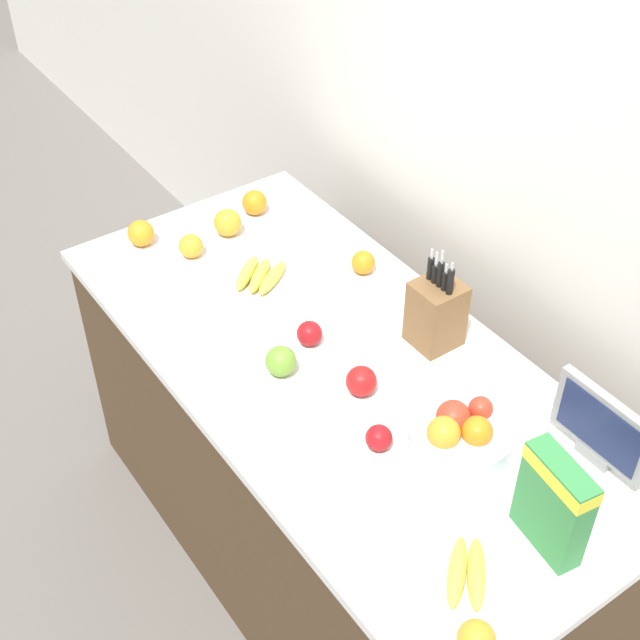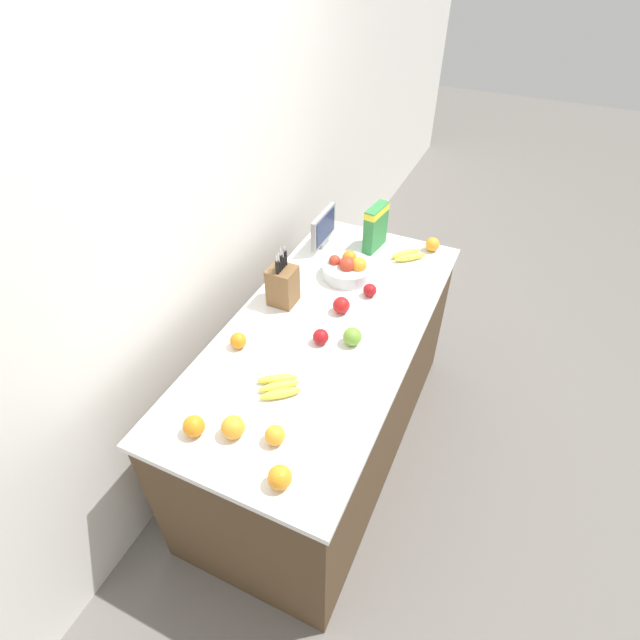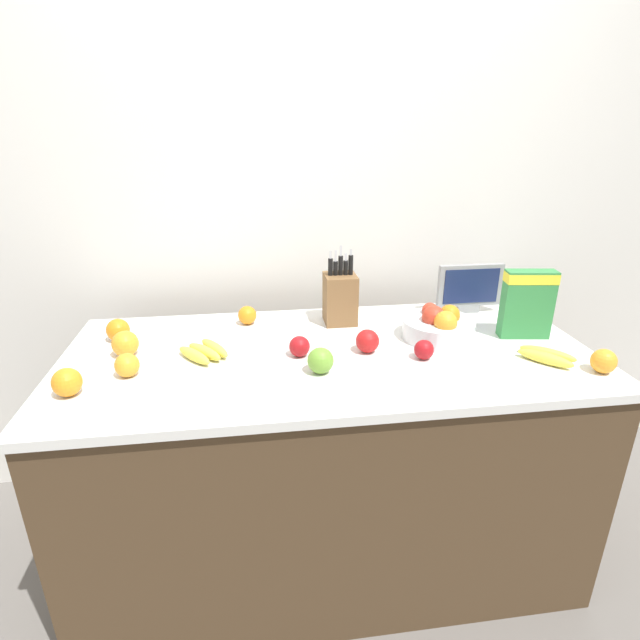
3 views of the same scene
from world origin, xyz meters
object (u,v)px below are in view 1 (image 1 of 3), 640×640
at_px(small_monitor, 602,427).
at_px(orange_mid_left, 363,262).
at_px(orange_front_left, 254,202).
at_px(cereal_box, 554,501).
at_px(apple_middle, 379,438).
at_px(knife_block, 436,313).
at_px(orange_by_cereal, 476,639).
at_px(apple_rightmost, 281,361).
at_px(banana_bunch_right, 467,573).
at_px(fruit_bowl, 460,433).
at_px(orange_back_center, 191,246).
at_px(apple_by_knife_block, 361,381).
at_px(orange_front_center, 141,233).
at_px(banana_bunch_left, 260,275).
at_px(apple_front, 309,333).
at_px(orange_near_bowl, 228,223).

height_order(small_monitor, orange_mid_left, small_monitor).
bearing_deg(orange_front_left, cereal_box, -6.48).
relative_size(apple_middle, orange_front_left, 0.81).
relative_size(knife_block, orange_by_cereal, 3.96).
bearing_deg(small_monitor, orange_front_left, -175.78).
distance_m(apple_rightmost, orange_mid_left, 0.50).
distance_m(cereal_box, orange_by_cereal, 0.33).
height_order(banana_bunch_right, orange_by_cereal, orange_by_cereal).
xyz_separation_m(fruit_bowl, orange_back_center, (-1.06, -0.15, -0.01)).
bearing_deg(small_monitor, cereal_box, -69.85).
distance_m(orange_front_left, orange_by_cereal, 1.63).
bearing_deg(orange_mid_left, orange_front_left, -168.14).
relative_size(apple_rightmost, apple_by_knife_block, 1.03).
height_order(small_monitor, cereal_box, cereal_box).
distance_m(orange_front_center, orange_mid_left, 0.70).
height_order(banana_bunch_left, banana_bunch_right, same).
bearing_deg(knife_block, fruit_bowl, -31.78).
height_order(apple_front, orange_front_left, orange_front_left).
bearing_deg(apple_rightmost, apple_by_knife_block, 35.49).
distance_m(orange_front_center, orange_near_bowl, 0.27).
distance_m(orange_by_cereal, orange_mid_left, 1.24).
bearing_deg(orange_near_bowl, orange_back_center, -76.42).
xyz_separation_m(orange_back_center, orange_mid_left, (0.37, 0.38, -0.00)).
distance_m(knife_block, orange_near_bowl, 0.79).
height_order(orange_front_left, orange_mid_left, orange_front_left).
distance_m(banana_bunch_right, orange_by_cereal, 0.16).
xyz_separation_m(fruit_bowl, banana_bunch_left, (-0.83, -0.04, -0.03)).
relative_size(cereal_box, orange_mid_left, 3.46).
relative_size(banana_bunch_right, orange_front_left, 2.24).
bearing_deg(small_monitor, apple_front, -156.47).
distance_m(apple_front, orange_back_center, 0.55).
height_order(apple_middle, orange_front_center, orange_front_center).
distance_m(small_monitor, cereal_box, 0.29).
bearing_deg(orange_near_bowl, apple_rightmost, -18.57).
bearing_deg(cereal_box, orange_mid_left, 173.51).
distance_m(apple_rightmost, orange_near_bowl, 0.67).
bearing_deg(orange_back_center, orange_by_cereal, -7.00).
height_order(banana_bunch_left, apple_rightmost, apple_rightmost).
xyz_separation_m(apple_middle, orange_near_bowl, (-0.98, 0.16, 0.01)).
bearing_deg(cereal_box, banana_bunch_right, -89.58).
distance_m(apple_front, orange_front_center, 0.71).
bearing_deg(orange_front_left, orange_mid_left, 11.86).
height_order(fruit_bowl, orange_back_center, fruit_bowl).
height_order(apple_front, orange_mid_left, orange_mid_left).
xyz_separation_m(small_monitor, cereal_box, (0.10, -0.27, 0.03)).
bearing_deg(apple_middle, knife_block, 121.13).
relative_size(cereal_box, apple_middle, 3.78).
relative_size(fruit_bowl, apple_middle, 3.93).
relative_size(orange_front_center, orange_mid_left, 1.16).
bearing_deg(apple_rightmost, cereal_box, 13.05).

